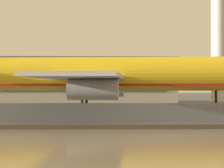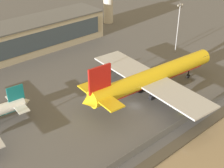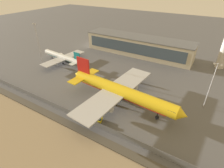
# 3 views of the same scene
# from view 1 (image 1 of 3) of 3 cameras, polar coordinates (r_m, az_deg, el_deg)

# --- Properties ---
(ground_plane) EXTENTS (500.00, 500.00, 0.00)m
(ground_plane) POSITION_cam_1_polar(r_m,az_deg,el_deg) (68.57, -9.49, -4.10)
(ground_plane) COLOR #565659
(shoreline_seawall) EXTENTS (320.00, 3.00, 0.50)m
(shoreline_seawall) POSITION_cam_1_polar(r_m,az_deg,el_deg) (48.41, -13.02, -5.35)
(shoreline_seawall) COLOR #474238
(shoreline_seawall) RESTS_ON ground
(perimeter_fence) EXTENTS (280.00, 0.10, 2.53)m
(perimeter_fence) POSITION_cam_1_polar(r_m,az_deg,el_deg) (52.74, -12.01, -3.84)
(perimeter_fence) COLOR slate
(perimeter_fence) RESTS_ON ground
(cargo_jet_yellow) EXTENTS (55.87, 48.02, 16.52)m
(cargo_jet_yellow) POSITION_cam_1_polar(r_m,az_deg,el_deg) (69.24, -1.46, 1.15)
(cargo_jet_yellow) COLOR yellow
(cargo_jet_yellow) RESTS_ON ground
(baggage_tug) EXTENTS (2.52, 3.54, 1.80)m
(baggage_tug) POSITION_cam_1_polar(r_m,az_deg,el_deg) (54.79, -2.17, -4.20)
(baggage_tug) COLOR yellow
(baggage_tug) RESTS_ON ground
(control_tower) EXTENTS (9.96, 9.96, 43.73)m
(control_tower) POSITION_cam_1_polar(r_m,az_deg,el_deg) (139.48, 13.84, 7.96)
(control_tower) COLOR beige
(control_tower) RESTS_ON ground
(terminal_building) EXTENTS (77.25, 16.74, 12.85)m
(terminal_building) POSITION_cam_1_polar(r_m,az_deg,el_deg) (129.00, -9.00, 0.51)
(terminal_building) COLOR #BCB299
(terminal_building) RESTS_ON ground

